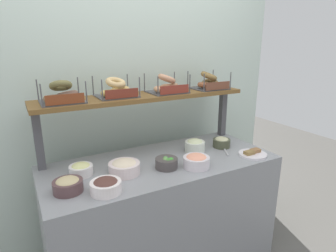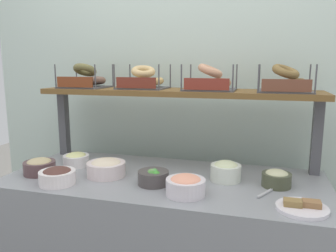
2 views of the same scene
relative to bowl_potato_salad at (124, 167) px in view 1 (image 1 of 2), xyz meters
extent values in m
cube|color=silver|center=(0.29, 0.61, 0.30)|extent=(2.81, 0.06, 2.40)
cube|color=gray|center=(0.29, 0.06, -0.47)|extent=(1.61, 0.70, 0.85)
cube|color=#4C4C51|center=(-0.45, 0.33, 0.15)|extent=(0.05, 0.05, 0.40)
cube|color=#4C4C51|center=(1.04, 0.33, 0.15)|extent=(0.05, 0.05, 0.40)
cube|color=brown|center=(0.29, 0.33, 0.37)|extent=(1.57, 0.32, 0.03)
cylinder|color=silver|center=(0.00, 0.00, -0.01)|extent=(0.20, 0.20, 0.07)
ellipsoid|color=beige|center=(0.00, 0.00, 0.02)|extent=(0.15, 0.15, 0.05)
cylinder|color=white|center=(0.60, 0.10, -0.01)|extent=(0.15, 0.15, 0.08)
ellipsoid|color=beige|center=(0.60, 0.10, 0.03)|extent=(0.12, 0.12, 0.06)
cylinder|color=#494241|center=(0.27, -0.05, -0.01)|extent=(0.15, 0.15, 0.07)
sphere|color=#55A24C|center=(0.28, -0.04, 0.01)|extent=(0.04, 0.04, 0.04)
sphere|color=#6C9E54|center=(0.27, -0.06, 0.01)|extent=(0.04, 0.04, 0.04)
sphere|color=#489457|center=(0.28, -0.05, 0.01)|extent=(0.03, 0.03, 0.03)
sphere|color=#4A933D|center=(0.27, -0.07, 0.01)|extent=(0.04, 0.04, 0.04)
sphere|color=green|center=(0.30, -0.07, 0.01)|extent=(0.04, 0.04, 0.04)
cylinder|color=silver|center=(0.45, -0.14, -0.01)|extent=(0.18, 0.18, 0.07)
ellipsoid|color=#F8A080|center=(0.45, -0.14, 0.02)|extent=(0.14, 0.14, 0.05)
cylinder|color=brown|center=(-0.35, -0.07, -0.01)|extent=(0.16, 0.16, 0.07)
ellipsoid|color=tan|center=(-0.35, -0.07, 0.02)|extent=(0.13, 0.13, 0.05)
cylinder|color=#464A34|center=(0.84, 0.08, -0.01)|extent=(0.14, 0.14, 0.06)
ellipsoid|color=beige|center=(0.84, 0.08, 0.01)|extent=(0.11, 0.11, 0.05)
cylinder|color=white|center=(-0.24, 0.11, -0.01)|extent=(0.15, 0.15, 0.06)
ellipsoid|color=#E6E898|center=(-0.24, 0.11, 0.01)|extent=(0.11, 0.11, 0.04)
cylinder|color=white|center=(-0.17, -0.17, -0.01)|extent=(0.17, 0.17, 0.07)
ellipsoid|color=#54332C|center=(-0.17, -0.17, 0.01)|extent=(0.13, 0.13, 0.05)
cylinder|color=white|center=(0.93, -0.17, -0.04)|extent=(0.20, 0.20, 0.01)
cube|color=olive|center=(0.90, -0.17, -0.02)|extent=(0.07, 0.05, 0.02)
cube|color=#94673F|center=(0.97, -0.16, -0.02)|extent=(0.07, 0.05, 0.02)
cube|color=#B7B7BC|center=(0.80, -0.03, -0.04)|extent=(0.08, 0.13, 0.01)
ellipsoid|color=#B7B7BC|center=(0.84, 0.05, -0.04)|extent=(0.04, 0.03, 0.01)
cube|color=#4C4C51|center=(-0.28, 0.32, 0.39)|extent=(0.27, 0.24, 0.01)
cylinder|color=#4C4C51|center=(-0.41, 0.20, 0.45)|extent=(0.01, 0.01, 0.14)
cylinder|color=#4C4C51|center=(-0.15, 0.20, 0.45)|extent=(0.01, 0.01, 0.14)
cylinder|color=#4C4C51|center=(-0.41, 0.43, 0.45)|extent=(0.01, 0.01, 0.14)
cylinder|color=#4C4C51|center=(-0.15, 0.43, 0.45)|extent=(0.01, 0.01, 0.14)
cube|color=brown|center=(-0.28, 0.20, 0.42)|extent=(0.23, 0.01, 0.06)
torus|color=#7D6348|center=(-0.33, 0.29, 0.42)|extent=(0.14, 0.14, 0.05)
torus|color=brown|center=(-0.24, 0.36, 0.42)|extent=(0.20, 0.20, 0.06)
torus|color=olive|center=(-0.28, 0.32, 0.49)|extent=(0.15, 0.16, 0.09)
cube|color=#4C4C51|center=(0.09, 0.34, 0.39)|extent=(0.27, 0.24, 0.01)
cylinder|color=#4C4C51|center=(-0.05, 0.23, 0.45)|extent=(0.01, 0.01, 0.14)
cylinder|color=#4C4C51|center=(0.22, 0.23, 0.45)|extent=(0.01, 0.01, 0.14)
cylinder|color=#4C4C51|center=(-0.05, 0.46, 0.45)|extent=(0.01, 0.01, 0.14)
cylinder|color=#4C4C51|center=(0.22, 0.46, 0.45)|extent=(0.01, 0.01, 0.14)
cube|color=maroon|center=(0.09, 0.22, 0.42)|extent=(0.23, 0.01, 0.06)
torus|color=#DEBC61|center=(0.04, 0.31, 0.42)|extent=(0.17, 0.17, 0.05)
torus|color=tan|center=(0.13, 0.38, 0.42)|extent=(0.15, 0.15, 0.06)
torus|color=#DAB477|center=(0.09, 0.34, 0.48)|extent=(0.19, 0.19, 0.08)
cube|color=#4C4C51|center=(0.48, 0.32, 0.39)|extent=(0.28, 0.24, 0.01)
cylinder|color=#4C4C51|center=(0.35, 0.21, 0.45)|extent=(0.01, 0.01, 0.14)
cylinder|color=#4C4C51|center=(0.61, 0.21, 0.45)|extent=(0.01, 0.01, 0.14)
cylinder|color=#4C4C51|center=(0.35, 0.44, 0.45)|extent=(0.01, 0.01, 0.14)
cylinder|color=#4C4C51|center=(0.61, 0.44, 0.45)|extent=(0.01, 0.01, 0.14)
cube|color=maroon|center=(0.48, 0.20, 0.42)|extent=(0.23, 0.01, 0.06)
torus|color=tan|center=(0.43, 0.29, 0.42)|extent=(0.18, 0.17, 0.05)
torus|color=tan|center=(0.52, 0.36, 0.42)|extent=(0.17, 0.17, 0.06)
torus|color=tan|center=(0.48, 0.32, 0.49)|extent=(0.15, 0.14, 0.09)
cube|color=#4C4C51|center=(0.87, 0.31, 0.39)|extent=(0.27, 0.24, 0.01)
cylinder|color=#4C4C51|center=(0.74, 0.20, 0.45)|extent=(0.01, 0.01, 0.14)
cylinder|color=#4C4C51|center=(1.00, 0.20, 0.45)|extent=(0.01, 0.01, 0.14)
cylinder|color=#4C4C51|center=(0.74, 0.43, 0.45)|extent=(0.01, 0.01, 0.14)
cylinder|color=#4C4C51|center=(1.00, 0.43, 0.45)|extent=(0.01, 0.01, 0.14)
cube|color=brown|center=(0.87, 0.19, 0.42)|extent=(0.23, 0.01, 0.06)
torus|color=brown|center=(0.82, 0.28, 0.42)|extent=(0.18, 0.18, 0.06)
torus|color=brown|center=(0.91, 0.35, 0.42)|extent=(0.20, 0.20, 0.06)
torus|color=olive|center=(0.87, 0.31, 0.49)|extent=(0.20, 0.20, 0.09)
camera|label=1|loc=(-0.55, -1.58, 0.75)|focal=30.54mm
camera|label=2|loc=(0.77, -1.51, 0.52)|focal=35.85mm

